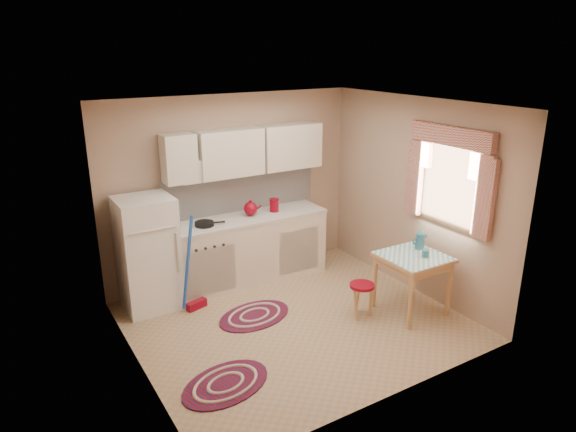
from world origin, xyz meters
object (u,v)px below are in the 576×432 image
object	(u,v)px
fridge	(148,254)
table	(411,284)
base_cabinets	(245,251)
stool	(361,300)

from	to	relation	value
fridge	table	xyz separation A→B (m)	(2.64, -1.76, -0.34)
fridge	table	distance (m)	3.19
table	base_cabinets	bearing A→B (deg)	126.12
base_cabinets	stool	distance (m)	1.77
base_cabinets	stool	xyz separation A→B (m)	(0.72, -1.60, -0.23)
table	fridge	bearing A→B (deg)	146.42
fridge	stool	distance (m)	2.62
base_cabinets	stool	size ratio (longest dim) A/B	5.36
table	stool	distance (m)	0.65
table	stool	bearing A→B (deg)	161.01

